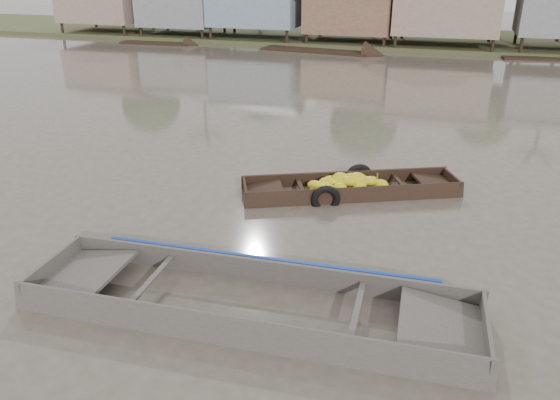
# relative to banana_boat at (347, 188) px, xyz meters

# --- Properties ---
(ground) EXTENTS (120.00, 120.00, 0.00)m
(ground) POSITION_rel_banana_boat_xyz_m (-0.91, -3.33, -0.15)
(ground) COLOR #534B40
(ground) RESTS_ON ground
(banana_boat) EXTENTS (5.58, 3.46, 0.79)m
(banana_boat) POSITION_rel_banana_boat_xyz_m (0.00, 0.00, 0.00)
(banana_boat) COLOR black
(banana_boat) RESTS_ON ground
(viewer_boat) EXTENTS (7.86, 2.34, 0.63)m
(viewer_boat) POSITION_rel_banana_boat_xyz_m (-0.63, -5.50, -0.09)
(viewer_boat) COLOR #423D38
(viewer_boat) RESTS_ON ground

